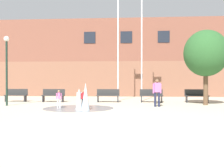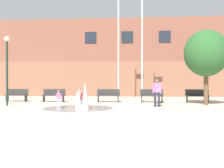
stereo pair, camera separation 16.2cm
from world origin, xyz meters
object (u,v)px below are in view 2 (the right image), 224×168
object	(u,v)px
child_running	(83,98)
flagpole_left	(119,37)
park_bench_near_trashcan	(197,96)
street_tree_near_building	(206,53)
park_bench_under_right_flagpole	(152,95)
park_bench_center	(108,95)
adult_watching	(157,90)
park_bench_under_left_flagpole	(54,95)
flagpole_right	(143,39)
park_bench_far_left	(17,95)
child_with_pink_shirt	(79,96)
lamp_post_left_lane	(7,61)
child_in_fountain	(59,97)
adult_near_bench	(157,91)

from	to	relation	value
child_running	flagpole_left	world-z (taller)	flagpole_left
park_bench_near_trashcan	child_running	size ratio (longest dim) A/B	1.62
street_tree_near_building	park_bench_near_trashcan	bearing A→B (deg)	93.14
child_running	park_bench_under_right_flagpole	bearing A→B (deg)	-31.42
park_bench_under_right_flagpole	flagpole_left	world-z (taller)	flagpole_left
park_bench_center	street_tree_near_building	bearing A→B (deg)	-15.58
park_bench_center	child_running	xyz separation A→B (m)	(-0.97, -4.11, 0.10)
child_running	adult_watching	size ratio (longest dim) A/B	0.62
park_bench_under_left_flagpole	park_bench_near_trashcan	xyz separation A→B (m)	(10.02, 0.15, 0.00)
flagpole_right	street_tree_near_building	size ratio (longest dim) A/B	1.87
flagpole_right	adult_watching	bearing A→B (deg)	-67.80
park_bench_far_left	child_with_pink_shirt	size ratio (longest dim) A/B	1.62
park_bench_center	park_bench_near_trashcan	bearing A→B (deg)	0.67
park_bench_under_right_flagpole	lamp_post_left_lane	distance (m)	9.69
child_in_fountain	park_bench_far_left	bearing A→B (deg)	-144.03
park_bench_under_right_flagpole	child_in_fountain	distance (m)	6.88
flagpole_left	flagpole_right	bearing A→B (deg)	-0.00
park_bench_center	adult_watching	world-z (taller)	adult_watching
child_with_pink_shirt	street_tree_near_building	size ratio (longest dim) A/B	0.21
park_bench_near_trashcan	child_with_pink_shirt	xyz separation A→B (m)	(-7.54, -3.26, 0.10)
adult_watching	adult_near_bench	bearing A→B (deg)	64.25
park_bench_near_trashcan	lamp_post_left_lane	xyz separation A→B (m)	(-11.98, -3.15, 2.23)
park_bench_near_trashcan	flagpole_right	bearing A→B (deg)	165.43
park_bench_near_trashcan	park_bench_center	bearing A→B (deg)	-179.33
park_bench_far_left	flagpole_right	world-z (taller)	flagpole_right
park_bench_under_right_flagpole	lamp_post_left_lane	xyz separation A→B (m)	(-8.88, -3.18, 2.23)
park_bench_center	street_tree_near_building	xyz separation A→B (m)	(6.23, -1.74, 2.71)
adult_watching	flagpole_right	size ratio (longest dim) A/B	0.18
park_bench_under_right_flagpole	park_bench_near_trashcan	distance (m)	3.10
lamp_post_left_lane	park_bench_center	bearing A→B (deg)	27.75
park_bench_far_left	child_running	xyz separation A→B (m)	(5.67, -4.09, 0.10)
park_bench_near_trashcan	child_running	distance (m)	8.25
child_running	street_tree_near_building	size ratio (longest dim) A/B	0.21
park_bench_near_trashcan	park_bench_under_right_flagpole	bearing A→B (deg)	179.44
park_bench_under_right_flagpole	flagpole_right	xyz separation A→B (m)	(-0.61, 0.93, 4.10)
adult_watching	street_tree_near_building	xyz separation A→B (m)	(2.91, -0.58, 2.26)
child_running	flagpole_right	bearing A→B (deg)	-21.29
park_bench_far_left	park_bench_near_trashcan	world-z (taller)	same
adult_watching	adult_near_bench	distance (m)	1.92
park_bench_under_left_flagpole	flagpole_left	xyz separation A→B (m)	(4.58, 1.12, 4.25)
park_bench_under_left_flagpole	flagpole_left	bearing A→B (deg)	13.71
child_with_pink_shirt	flagpole_right	world-z (taller)	flagpole_right
park_bench_near_trashcan	child_in_fountain	distance (m)	9.48
park_bench_far_left	child_in_fountain	xyz separation A→B (m)	(4.30, -4.16, 0.10)
park_bench_near_trashcan	child_running	xyz separation A→B (m)	(-7.11, -4.18, 0.10)
park_bench_far_left	park_bench_center	world-z (taller)	same
park_bench_far_left	child_running	bearing A→B (deg)	-35.77
park_bench_under_left_flagpole	park_bench_under_right_flagpole	bearing A→B (deg)	1.51
adult_watching	flagpole_left	world-z (taller)	flagpole_left
flagpole_right	street_tree_near_building	world-z (taller)	flagpole_right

